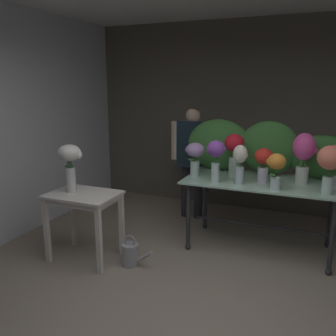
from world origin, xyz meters
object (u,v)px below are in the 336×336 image
display_table_glass (261,192)px  vase_lilac_anemones (195,155)px  florist (192,150)px  vase_ivory_snapdragons (240,161)px  vase_violet_hydrangea (216,155)px  vase_sunset_stock (276,167)px  vase_white_roses_tall (70,161)px  vase_coral_tulips (330,163)px  side_table_white (84,203)px  watering_can (131,254)px  vase_fuchsia_ranunculus (304,153)px  vase_scarlet_carnations (263,162)px  vase_crimson_dahlias (234,150)px

display_table_glass → vase_lilac_anemones: size_ratio=4.30×
florist → vase_ivory_snapdragons: 1.27m
vase_violet_hydrangea → vase_lilac_anemones: bearing=149.3°
vase_lilac_anemones → vase_ivory_snapdragons: bearing=-14.9°
vase_sunset_stock → vase_white_roses_tall: (-2.06, -0.67, 0.03)m
florist → vase_coral_tulips: (1.75, -0.96, 0.16)m
vase_violet_hydrangea → vase_coral_tulips: bearing=-0.2°
side_table_white → watering_can: (0.54, 0.05, -0.52)m
watering_can → side_table_white: bearing=-175.1°
vase_ivory_snapdragons → watering_can: size_ratio=1.24×
vase_violet_hydrangea → vase_ivory_snapdragons: bearing=6.2°
vase_fuchsia_ranunculus → vase_ivory_snapdragons: bearing=-156.1°
vase_coral_tulips → vase_violet_hydrangea: vase_coral_tulips is taller
vase_scarlet_carnations → vase_crimson_dahlias: vase_crimson_dahlias is taller
display_table_glass → vase_fuchsia_ranunculus: vase_fuchsia_ranunculus is taller
florist → vase_sunset_stock: florist is taller
display_table_glass → vase_ivory_snapdragons: bearing=-131.7°
vase_white_roses_tall → watering_can: size_ratio=1.48×
vase_crimson_dahlias → vase_white_roses_tall: 1.86m
vase_lilac_anemones → vase_ivory_snapdragons: (0.56, -0.15, 0.00)m
florist → watering_can: florist is taller
vase_fuchsia_ranunculus → vase_scarlet_carnations: bearing=-163.6°
florist → vase_fuchsia_ranunculus: (1.49, -0.65, 0.18)m
vase_crimson_dahlias → florist: bearing=138.3°
vase_sunset_stock → vase_violet_hydrangea: vase_violet_hydrangea is taller
display_table_glass → side_table_white: size_ratio=2.28×
vase_lilac_anemones → vase_fuchsia_ranunculus: 1.21m
vase_fuchsia_ranunculus → vase_lilac_anemones: bearing=-173.7°
vase_scarlet_carnations → vase_fuchsia_ranunculus: bearing=16.4°
vase_crimson_dahlias → watering_can: (-0.86, -0.98, -1.03)m
display_table_glass → vase_crimson_dahlias: bearing=173.9°
vase_sunset_stock → watering_can: bearing=-155.7°
florist → display_table_glass: bearing=-32.6°
vase_scarlet_carnations → vase_crimson_dahlias: bearing=161.8°
vase_fuchsia_ranunculus → vase_white_roses_tall: size_ratio=1.08×
florist → vase_violet_hydrangea: bearing=-58.1°
vase_ivory_snapdragons → vase_crimson_dahlias: bearing=114.7°
vase_sunset_stock → vase_lilac_anemones: bearing=166.4°
side_table_white → florist: florist is taller
vase_white_roses_tall → watering_can: vase_white_roses_tall is taller
display_table_glass → watering_can: bearing=-142.0°
side_table_white → vase_crimson_dahlias: bearing=36.2°
vase_lilac_anemones → vase_white_roses_tall: bearing=-141.2°
vase_lilac_anemones → vase_sunset_stock: (0.95, -0.23, -0.02)m
side_table_white → vase_coral_tulips: 2.58m
florist → vase_lilac_anemones: florist is taller
vase_sunset_stock → vase_violet_hydrangea: size_ratio=0.81×
vase_scarlet_carnations → vase_coral_tulips: vase_coral_tulips is taller
florist → vase_white_roses_tall: florist is taller
vase_ivory_snapdragons → watering_can: vase_ivory_snapdragons is taller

